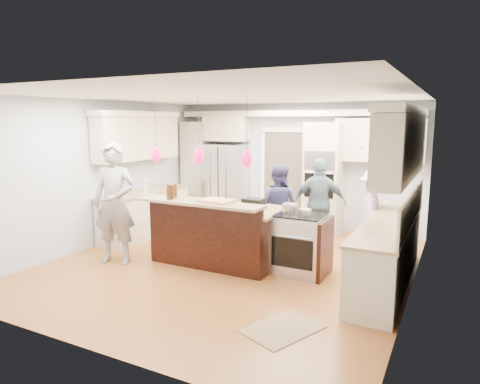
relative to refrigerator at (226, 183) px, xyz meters
The scene contains 23 objects.
ground_plane 3.19m from the refrigerator, 59.58° to the right, with size 6.00×6.00×0.00m, color #AE6B2F.
room_shell 3.20m from the refrigerator, 59.58° to the right, with size 5.54×6.04×2.72m.
refrigerator is the anchor object (origin of this frame).
oven_column 2.31m from the refrigerator, ahead, with size 0.72×0.69×2.30m.
back_upper_cabinets 1.12m from the refrigerator, ahead, with size 5.30×0.61×2.54m.
right_counter_run 4.63m from the refrigerator, 30.36° to the right, with size 0.64×3.10×2.51m.
left_cabinets 2.05m from the refrigerator, 115.94° to the right, with size 0.64×2.30×2.51m.
kitchen_island 2.91m from the refrigerator, 63.09° to the right, with size 2.10×1.46×1.12m.
island_range 3.71m from the refrigerator, 42.59° to the right, with size 0.82×0.71×0.92m.
pendant_lights 3.53m from the refrigerator, 67.57° to the right, with size 1.75×0.15×1.03m.
person_bar_end 3.41m from the refrigerator, 93.05° to the right, with size 0.72×0.47×1.98m, color gray.
person_far_left 2.40m from the refrigerator, 37.47° to the right, with size 0.76×0.59×1.56m, color navy.
person_far_right 2.75m from the refrigerator, 22.19° to the right, with size 0.97×0.40×1.65m, color slate.
person_range_side 3.85m from the refrigerator, 20.40° to the right, with size 1.02×0.59×1.58m, color #BD92C5.
floor_rug 5.41m from the refrigerator, 53.98° to the right, with size 0.59×0.86×0.01m, color #9A7854.
water_bottle 3.29m from the refrigerator, 83.76° to the right, with size 0.07×0.07×0.30m, color silver.
beer_bottle_a 3.33m from the refrigerator, 75.45° to the right, with size 0.06×0.06×0.22m, color #41240B.
beer_bottle_b 3.40m from the refrigerator, 75.96° to the right, with size 0.06×0.06×0.24m, color #41240B.
beer_bottle_c 3.20m from the refrigerator, 75.38° to the right, with size 0.05×0.05×0.22m, color #41240B.
drink_can 3.36m from the refrigerator, 76.27° to the right, with size 0.07×0.07×0.13m, color #B7B7BC.
cutting_board 3.49m from the refrigerator, 63.05° to the right, with size 0.49×0.35×0.04m, color tan.
pot_large 3.49m from the refrigerator, 44.33° to the right, with size 0.24×0.24×0.14m, color #B7B7BC.
pot_small 3.73m from the refrigerator, 42.13° to the right, with size 0.19×0.19×0.09m, color #B7B7BC.
Camera 1 is at (3.22, -5.91, 2.32)m, focal length 32.00 mm.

